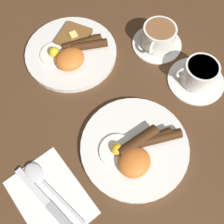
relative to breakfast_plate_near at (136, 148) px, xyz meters
The scene contains 8 objects.
ground_plane 0.01m from the breakfast_plate_near, 71.17° to the left, with size 3.00×3.00×0.00m, color #4C301C.
breakfast_plate_near is the anchor object (origin of this frame).
breakfast_plate_far 0.33m from the breakfast_plate_near, 80.72° to the left, with size 0.26×0.26×0.05m.
teacup_near 0.26m from the breakfast_plate_near, ahead, with size 0.15×0.15×0.07m.
teacup_far 0.33m from the breakfast_plate_near, 36.46° to the left, with size 0.14×0.14×0.07m.
napkin 0.22m from the breakfast_plate_near, 169.61° to the left, with size 0.14×0.19×0.01m, color white.
knife 0.23m from the breakfast_plate_near, behind, with size 0.04×0.20×0.01m.
spoon 0.23m from the breakfast_plate_near, 157.31° to the left, with size 0.05×0.19×0.01m.
Camera 1 is at (-0.17, -0.11, 0.60)m, focal length 42.00 mm.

